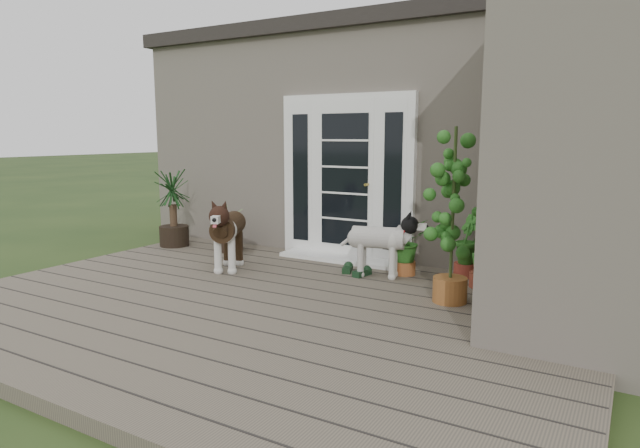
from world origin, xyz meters
The scene contains 16 objects.
deck centered at (0.00, 0.40, 0.06)m, with size 6.20×4.60×0.12m, color #6B5B4C.
house_main centered at (0.00, 4.65, 1.55)m, with size 7.40×4.00×3.10m, color #665E54.
roof_main centered at (0.00, 4.65, 3.20)m, with size 7.60×4.20×0.20m, color #2D2826.
house_wing centered at (2.90, 1.50, 1.55)m, with size 1.60×2.40×3.10m, color #665E54.
door_unit centered at (-0.20, 2.60, 1.19)m, with size 1.90×0.14×2.15m, color white.
door_step centered at (-0.20, 2.40, 0.14)m, with size 1.60×0.40×0.05m, color white.
brindle_dog centered at (-1.11, 1.28, 0.51)m, with size 0.40×0.93×0.77m, color #392514, non-canonical shape.
white_dog centered at (0.60, 1.88, 0.46)m, with size 0.35×0.81×0.67m, color white, non-canonical shape.
spider_plant centered at (-1.83, 2.14, 0.47)m, with size 0.65×0.65×0.70m, color #8FAB69, non-canonical shape.
yucca centered at (-2.75, 2.00, 0.70)m, with size 0.81×0.81×1.17m, color black, non-canonical shape.
herb_a centered at (0.84, 2.13, 0.41)m, with size 0.46×0.46×0.59m, color #285819.
herb_b centered at (1.48, 2.40, 0.39)m, with size 0.35×0.35×0.53m, color #1E641C.
herb_c centered at (1.77, 2.05, 0.38)m, with size 0.33×0.33×0.52m, color #154C17.
sapling centered at (1.61, 1.35, 1.00)m, with size 0.52×0.52×1.77m, color #1C6522, non-canonical shape.
clog_left centered at (0.19, 1.90, 0.16)m, with size 0.14×0.29×0.09m, color black, non-canonical shape.
clog_right centered at (0.43, 1.82, 0.16)m, with size 0.14×0.30×0.09m, color black, non-canonical shape.
Camera 1 is at (3.13, -3.78, 1.75)m, focal length 30.69 mm.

